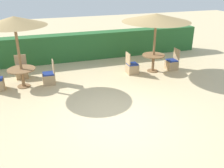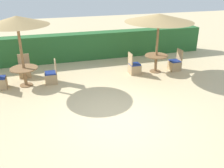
{
  "view_description": "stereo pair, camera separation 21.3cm",
  "coord_description": "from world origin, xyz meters",
  "px_view_note": "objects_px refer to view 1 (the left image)",
  "views": [
    {
      "loc": [
        -2.18,
        -5.93,
        3.91
      ],
      "look_at": [
        0.0,
        0.6,
        0.9
      ],
      "focal_mm": 40.0,
      "sensor_mm": 36.0,
      "label": 1
    },
    {
      "loc": [
        -1.98,
        -5.99,
        3.91
      ],
      "look_at": [
        0.0,
        0.6,
        0.9
      ],
      "focal_mm": 40.0,
      "sensor_mm": 36.0,
      "label": 2
    }
  ],
  "objects_px": {
    "round_table_back_left": "(22,73)",
    "patio_chair_back_left_north": "(22,72)",
    "parasol_back_right": "(156,18)",
    "patio_chair_back_right_west": "(132,68)",
    "round_table_back_right": "(153,59)",
    "patio_chair_back_right_east": "(172,64)",
    "patio_chair_back_left_east": "(49,77)",
    "parasol_back_left": "(14,21)"
  },
  "relations": [
    {
      "from": "round_table_back_right",
      "to": "patio_chair_back_right_east",
      "type": "bearing_deg",
      "value": -3.26
    },
    {
      "from": "round_table_back_left",
      "to": "patio_chair_back_left_north",
      "type": "relative_size",
      "value": 1.1
    },
    {
      "from": "patio_chair_back_left_east",
      "to": "patio_chair_back_right_east",
      "type": "bearing_deg",
      "value": -90.77
    },
    {
      "from": "patio_chair_back_right_east",
      "to": "parasol_back_left",
      "type": "xyz_separation_m",
      "value": [
        -6.36,
        0.11,
        2.19
      ]
    },
    {
      "from": "patio_chair_back_left_north",
      "to": "patio_chair_back_right_east",
      "type": "bearing_deg",
      "value": 170.51
    },
    {
      "from": "parasol_back_right",
      "to": "patio_chair_back_left_east",
      "type": "xyz_separation_m",
      "value": [
        -4.47,
        0.02,
        -2.06
      ]
    },
    {
      "from": "patio_chair_back_right_west",
      "to": "patio_chair_back_left_east",
      "type": "bearing_deg",
      "value": -89.61
    },
    {
      "from": "patio_chair_back_right_west",
      "to": "patio_chair_back_right_east",
      "type": "bearing_deg",
      "value": 87.11
    },
    {
      "from": "parasol_back_right",
      "to": "round_table_back_right",
      "type": "height_order",
      "value": "parasol_back_right"
    },
    {
      "from": "parasol_back_right",
      "to": "patio_chair_back_left_east",
      "type": "bearing_deg",
      "value": 179.74
    },
    {
      "from": "round_table_back_left",
      "to": "patio_chair_back_left_east",
      "type": "height_order",
      "value": "patio_chair_back_left_east"
    },
    {
      "from": "patio_chair_back_right_west",
      "to": "patio_chair_back_left_east",
      "type": "relative_size",
      "value": 1.0
    },
    {
      "from": "parasol_back_left",
      "to": "round_table_back_left",
      "type": "relative_size",
      "value": 2.58
    },
    {
      "from": "round_table_back_right",
      "to": "patio_chair_back_right_west",
      "type": "relative_size",
      "value": 1.05
    },
    {
      "from": "patio_chair_back_right_west",
      "to": "round_table_back_left",
      "type": "height_order",
      "value": "patio_chair_back_right_west"
    },
    {
      "from": "parasol_back_right",
      "to": "patio_chair_back_right_west",
      "type": "relative_size",
      "value": 3.04
    },
    {
      "from": "parasol_back_right",
      "to": "round_table_back_right",
      "type": "xyz_separation_m",
      "value": [
        0.0,
        0.0,
        -1.75
      ]
    },
    {
      "from": "round_table_back_right",
      "to": "patio_chair_back_left_north",
      "type": "distance_m",
      "value": 5.58
    },
    {
      "from": "parasol_back_right",
      "to": "round_table_back_left",
      "type": "bearing_deg",
      "value": 179.42
    },
    {
      "from": "parasol_back_right",
      "to": "patio_chair_back_left_east",
      "type": "height_order",
      "value": "parasol_back_right"
    },
    {
      "from": "patio_chair_back_right_east",
      "to": "patio_chair_back_right_west",
      "type": "bearing_deg",
      "value": 87.11
    },
    {
      "from": "parasol_back_right",
      "to": "round_table_back_right",
      "type": "bearing_deg",
      "value": 0.0
    },
    {
      "from": "patio_chair_back_left_north",
      "to": "parasol_back_right",
      "type": "bearing_deg",
      "value": 169.48
    },
    {
      "from": "patio_chair_back_right_east",
      "to": "round_table_back_left",
      "type": "relative_size",
      "value": 0.91
    },
    {
      "from": "patio_chair_back_right_west",
      "to": "patio_chair_back_left_north",
      "type": "distance_m",
      "value": 4.6
    },
    {
      "from": "patio_chair_back_right_east",
      "to": "parasol_back_left",
      "type": "height_order",
      "value": "parasol_back_left"
    },
    {
      "from": "patio_chair_back_right_west",
      "to": "patio_chair_back_right_east",
      "type": "height_order",
      "value": "same"
    },
    {
      "from": "parasol_back_right",
      "to": "round_table_back_left",
      "type": "relative_size",
      "value": 2.77
    },
    {
      "from": "parasol_back_right",
      "to": "parasol_back_left",
      "type": "relative_size",
      "value": 1.08
    },
    {
      "from": "parasol_back_right",
      "to": "patio_chair_back_left_north",
      "type": "bearing_deg",
      "value": 169.48
    },
    {
      "from": "round_table_back_right",
      "to": "round_table_back_left",
      "type": "xyz_separation_m",
      "value": [
        -5.44,
        0.06,
        -0.02
      ]
    },
    {
      "from": "parasol_back_left",
      "to": "patio_chair_back_left_east",
      "type": "relative_size",
      "value": 2.83
    },
    {
      "from": "patio_chair_back_left_north",
      "to": "round_table_back_left",
      "type": "bearing_deg",
      "value": 92.15
    },
    {
      "from": "round_table_back_right",
      "to": "patio_chair_back_left_north",
      "type": "height_order",
      "value": "patio_chair_back_left_north"
    },
    {
      "from": "round_table_back_right",
      "to": "patio_chair_back_right_east",
      "type": "xyz_separation_m",
      "value": [
        0.92,
        -0.05,
        -0.31
      ]
    },
    {
      "from": "patio_chair_back_left_east",
      "to": "patio_chair_back_right_west",
      "type": "bearing_deg",
      "value": -89.61
    },
    {
      "from": "parasol_back_right",
      "to": "round_table_back_left",
      "type": "xyz_separation_m",
      "value": [
        -5.44,
        0.06,
        -1.76
      ]
    },
    {
      "from": "patio_chair_back_right_west",
      "to": "patio_chair_back_left_north",
      "type": "bearing_deg",
      "value": -102.23
    },
    {
      "from": "parasol_back_right",
      "to": "patio_chair_back_right_east",
      "type": "distance_m",
      "value": 2.26
    },
    {
      "from": "parasol_back_right",
      "to": "round_table_back_left",
      "type": "height_order",
      "value": "parasol_back_right"
    },
    {
      "from": "round_table_back_right",
      "to": "parasol_back_left",
      "type": "distance_m",
      "value": 5.75
    },
    {
      "from": "parasol_back_left",
      "to": "patio_chair_back_right_west",
      "type": "bearing_deg",
      "value": -0.15
    }
  ]
}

